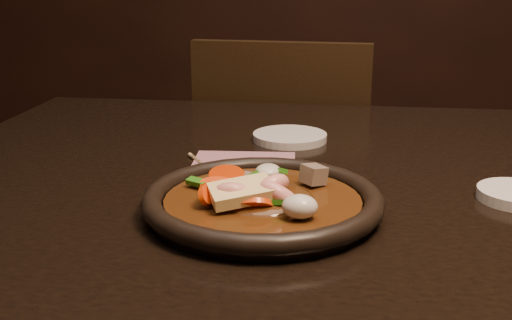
# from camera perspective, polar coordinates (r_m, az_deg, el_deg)

# --- Properties ---
(table) EXTENTS (1.60, 0.90, 0.75)m
(table) POSITION_cam_1_polar(r_m,az_deg,el_deg) (0.98, 17.14, -5.53)
(table) COLOR black
(table) RESTS_ON floor
(chair) EXTENTS (0.44, 0.44, 0.88)m
(chair) POSITION_cam_1_polar(r_m,az_deg,el_deg) (1.61, 2.68, -3.34)
(chair) COLOR black
(chair) RESTS_ON floor
(plate) EXTENTS (0.29, 0.29, 0.03)m
(plate) POSITION_cam_1_polar(r_m,az_deg,el_deg) (0.76, 0.60, -3.76)
(plate) COLOR black
(plate) RESTS_ON table
(stirfry) EXTENTS (0.18, 0.16, 0.06)m
(stirfry) POSITION_cam_1_polar(r_m,az_deg,el_deg) (0.76, 0.45, -3.39)
(stirfry) COLOR #3D1F0B
(stirfry) RESTS_ON plate
(saucer_left) EXTENTS (0.12, 0.12, 0.01)m
(saucer_left) POSITION_cam_1_polar(r_m,az_deg,el_deg) (1.08, 3.02, 2.05)
(saucer_left) COLOR silver
(saucer_left) RESTS_ON table
(chopsticks) EXTENTS (0.12, 0.19, 0.01)m
(chopsticks) POSITION_cam_1_polar(r_m,az_deg,el_deg) (0.90, -3.72, -1.34)
(chopsticks) COLOR tan
(chopsticks) RESTS_ON table
(napkin) EXTENTS (0.16, 0.16, 0.00)m
(napkin) POSITION_cam_1_polar(r_m,az_deg,el_deg) (0.93, -1.18, -0.65)
(napkin) COLOR #925A68
(napkin) RESTS_ON table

